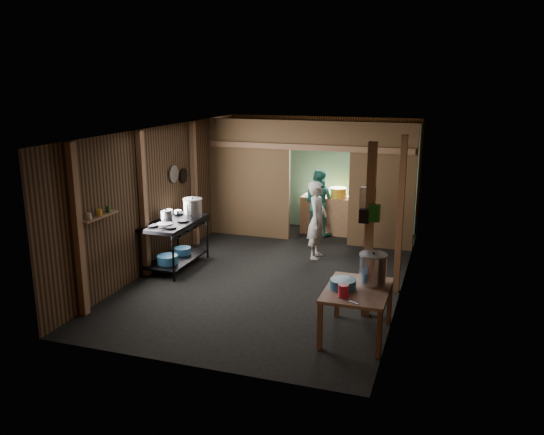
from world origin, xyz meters
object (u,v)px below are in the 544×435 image
(stove_pot_large, at_px, (193,208))
(pink_bucket, at_px, (343,291))
(yellow_tub, at_px, (338,193))
(gas_range, at_px, (175,244))
(prep_table, at_px, (356,312))
(cook, at_px, (317,220))
(stock_pot, at_px, (373,270))

(stove_pot_large, height_order, pink_bucket, stove_pot_large)
(yellow_tub, bearing_deg, stove_pot_large, -128.64)
(gas_range, bearing_deg, stove_pot_large, 68.55)
(prep_table, distance_m, cook, 3.45)
(stock_pot, distance_m, cook, 3.27)
(gas_range, xyz_separation_m, stock_pot, (3.87, -1.51, 0.45))
(prep_table, relative_size, stock_pot, 2.58)
(yellow_tub, bearing_deg, pink_bucket, -77.36)
(prep_table, bearing_deg, stock_pot, 57.34)
(stove_pot_large, bearing_deg, yellow_tub, 51.36)
(stock_pot, bearing_deg, prep_table, -122.66)
(gas_range, bearing_deg, prep_table, -25.44)
(gas_range, xyz_separation_m, pink_bucket, (3.58, -2.10, 0.33))
(gas_range, relative_size, pink_bucket, 9.09)
(stove_pot_large, bearing_deg, pink_bucket, -36.62)
(stock_pot, bearing_deg, pink_bucket, -115.93)
(prep_table, relative_size, pink_bucket, 7.00)
(stock_pot, xyz_separation_m, cook, (-1.50, 2.90, -0.13))
(gas_range, height_order, cook, cook)
(prep_table, relative_size, cook, 0.76)
(gas_range, bearing_deg, pink_bucket, -30.43)
(gas_range, xyz_separation_m, stove_pot_large, (0.17, 0.43, 0.61))
(pink_bucket, bearing_deg, yellow_tub, 102.64)
(stock_pot, bearing_deg, cook, 117.37)
(cook, bearing_deg, gas_range, 119.84)
(prep_table, height_order, pink_bucket, pink_bucket)
(pink_bucket, bearing_deg, stock_pot, 64.07)
(stove_pot_large, relative_size, stock_pot, 0.81)
(pink_bucket, relative_size, cook, 0.11)
(prep_table, xyz_separation_m, pink_bucket, (-0.13, -0.34, 0.43))
(stock_pot, distance_m, yellow_tub, 4.95)
(cook, bearing_deg, yellow_tub, -1.34)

